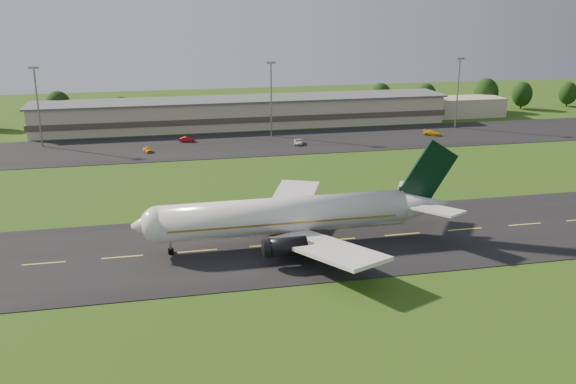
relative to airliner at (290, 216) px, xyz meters
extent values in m
plane|color=#294C13|center=(7.57, 0.00, -4.66)|extent=(360.00, 360.00, 0.00)
cube|color=black|center=(7.57, 0.00, -4.61)|extent=(220.00, 30.00, 0.10)
cube|color=black|center=(7.57, 72.00, -4.61)|extent=(260.00, 30.00, 0.10)
cylinder|color=white|center=(-0.86, 0.00, 0.14)|extent=(38.03, 5.78, 5.60)
sphere|color=white|center=(-19.86, -0.09, 0.14)|extent=(5.60, 5.60, 5.60)
cone|color=white|center=(-21.86, -0.10, 0.14)|extent=(4.03, 5.39, 5.38)
cone|color=white|center=(21.64, 0.10, 0.14)|extent=(9.03, 5.53, 5.49)
cube|color=olive|center=(-1.36, -0.01, -0.21)|extent=(35.03, 5.81, 0.28)
cube|color=black|center=(-20.46, -0.10, 0.69)|extent=(2.01, 3.01, 0.65)
cube|color=white|center=(2.70, -10.99, -1.36)|extent=(14.18, 20.18, 2.20)
cube|color=white|center=(2.59, 11.01, -1.36)|extent=(14.04, 20.19, 2.20)
cube|color=white|center=(21.67, -4.90, 1.04)|extent=(7.55, 9.38, 0.91)
cube|color=white|center=(21.62, 5.10, 1.04)|extent=(7.50, 9.39, 0.91)
cube|color=black|center=(20.14, 0.10, 1.94)|extent=(5.00, 0.57, 3.00)
cube|color=black|center=(22.64, 0.11, 5.64)|extent=(9.44, 0.49, 10.55)
cylinder|color=black|center=(-2.32, -8.01, -1.76)|extent=(5.61, 2.73, 2.70)
cylinder|color=black|center=(-2.39, 7.99, -1.76)|extent=(5.61, 2.73, 2.70)
cube|color=tan|center=(7.57, 96.00, -0.66)|extent=(120.00, 15.00, 8.00)
cube|color=#4C4438|center=(7.57, 96.00, -1.46)|extent=(121.00, 15.40, 1.60)
cube|color=#595B60|center=(7.57, 96.00, 3.49)|extent=(122.00, 16.00, 0.50)
cube|color=tan|center=(77.57, 98.00, -1.66)|extent=(28.00, 11.00, 6.00)
cylinder|color=gray|center=(-47.43, 80.00, 5.34)|extent=(0.44, 0.44, 20.00)
cube|color=gray|center=(-47.43, 80.00, 15.44)|extent=(2.40, 1.20, 0.50)
cylinder|color=gray|center=(12.57, 80.00, 5.34)|extent=(0.44, 0.44, 20.00)
cube|color=gray|center=(12.57, 80.00, 15.44)|extent=(2.40, 1.20, 0.50)
cylinder|color=gray|center=(67.57, 80.00, 5.34)|extent=(0.44, 0.44, 20.00)
cube|color=gray|center=(67.57, 80.00, 15.44)|extent=(2.40, 1.20, 0.50)
cylinder|color=black|center=(-45.98, 106.43, -2.98)|extent=(0.56, 0.56, 3.36)
ellipsoid|color=black|center=(-45.98, 106.43, 1.12)|extent=(7.84, 7.84, 9.80)
cylinder|color=black|center=(-28.22, 107.26, -3.34)|extent=(0.56, 0.56, 2.63)
ellipsoid|color=black|center=(-28.22, 107.26, -0.13)|extent=(6.14, 6.14, 7.68)
cylinder|color=black|center=(54.11, 106.82, -3.06)|extent=(0.56, 0.56, 3.21)
ellipsoid|color=black|center=(54.11, 106.82, 0.87)|extent=(7.49, 7.49, 9.37)
cylinder|color=black|center=(70.19, 107.17, -3.14)|extent=(0.56, 0.56, 3.04)
ellipsoid|color=black|center=(70.19, 107.17, 0.57)|extent=(7.09, 7.09, 8.86)
cylinder|color=black|center=(91.04, 105.31, -2.93)|extent=(0.56, 0.56, 3.46)
ellipsoid|color=black|center=(91.04, 105.31, 1.30)|extent=(8.07, 8.07, 10.09)
cylinder|color=black|center=(105.26, 106.38, -3.20)|extent=(0.56, 0.56, 2.93)
ellipsoid|color=black|center=(105.26, 106.38, 0.39)|extent=(6.84, 6.84, 8.55)
cylinder|color=black|center=(123.84, 107.48, -3.30)|extent=(0.56, 0.56, 2.72)
ellipsoid|color=black|center=(123.84, 107.48, 0.02)|extent=(6.34, 6.34, 7.93)
imported|color=orange|center=(-21.05, 67.80, -3.93)|extent=(2.55, 3.99, 1.26)
imported|color=#A70B14|center=(-10.69, 77.38, -3.90)|extent=(4.24, 2.32, 1.33)
imported|color=silver|center=(17.45, 68.19, -3.91)|extent=(3.21, 5.09, 1.31)
imported|color=#F2B00E|center=(56.35, 71.25, -3.86)|extent=(4.99, 4.63, 1.41)
camera|label=1|loc=(-20.41, -90.86, 32.12)|focal=40.00mm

